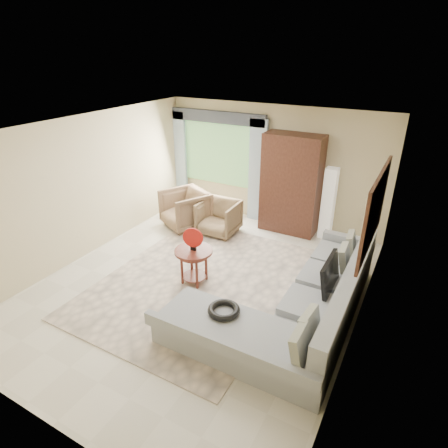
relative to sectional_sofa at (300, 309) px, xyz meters
The scene contains 17 objects.
ground 1.81m from the sectional_sofa, behind, with size 6.00×6.00×0.00m, color silver.
area_rug 1.90m from the sectional_sofa, behind, with size 3.00×4.00×0.02m, color beige.
sectional_sofa is the anchor object (origin of this frame).
tv_screen 0.65m from the sectional_sofa, 56.30° to the left, with size 0.06×0.74×0.48m, color black.
garden_hose 1.18m from the sectional_sofa, 132.99° to the right, with size 0.43×0.43×0.09m, color black.
coffee_table 1.93m from the sectional_sofa, behind, with size 0.63×0.63×0.63m.
red_disc 2.01m from the sectional_sofa, behind, with size 0.34×0.34×0.03m, color red.
armchair_left 3.83m from the sectional_sofa, 149.39° to the left, with size 0.89×0.92×0.83m, color brown.
armchair_right 3.19m from the sectional_sofa, 140.92° to the left, with size 0.78×0.80×0.73m, color olive.
potted_plant 4.66m from the sectional_sofa, 145.31° to the left, with size 0.48×0.42×0.54m, color #999999.
armoire 3.24m from the sectional_sofa, 113.06° to the left, with size 1.20×0.55×2.10m, color #331811.
floor_lamp 3.03m from the sectional_sofa, 98.33° to the left, with size 0.24×0.24×1.50m, color silver.
window 4.58m from the sectional_sofa, 134.87° to the left, with size 1.80×0.04×1.40m, color #669E59.
curtain_left 5.25m from the sectional_sofa, 143.84° to the left, with size 0.40×0.08×2.30m, color #9EB7CC.
curtain_right 3.80m from the sectional_sofa, 124.27° to the left, with size 0.40×0.08×2.30m, color #9EB7CC.
valance 4.81m from the sectional_sofa, 135.52° to the left, with size 2.40×0.12×0.26m, color #1E232D.
wall_mirror 1.70m from the sectional_sofa, 37.80° to the left, with size 0.05×1.70×1.05m.
Camera 1 is at (2.89, -4.46, 3.66)m, focal length 30.00 mm.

